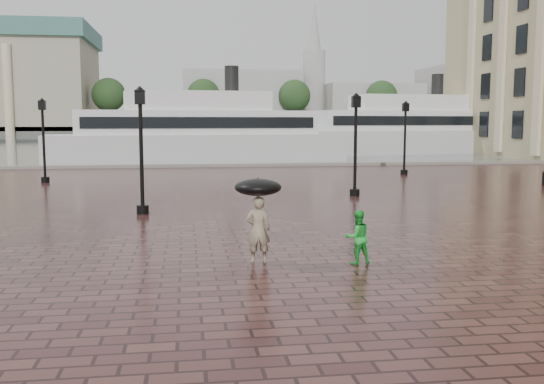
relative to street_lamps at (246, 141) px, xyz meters
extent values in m
plane|color=#321817|center=(1.50, -17.50, -2.33)|extent=(300.00, 300.00, 0.00)
plane|color=#455054|center=(1.50, 74.50, -2.33)|extent=(240.00, 240.00, 0.00)
cube|color=slate|center=(1.50, 14.50, -2.33)|extent=(80.00, 0.60, 0.30)
cube|color=#4C4C47|center=(1.50, 142.50, -1.33)|extent=(300.00, 60.00, 2.00)
cube|color=#A09E98|center=(11.50, 132.50, 6.67)|extent=(30.00, 22.00, 14.00)
cube|color=#A09E98|center=(46.50, 132.50, 5.17)|extent=(25.00, 22.00, 11.00)
cube|color=#A09E98|center=(81.50, 132.50, 7.67)|extent=(35.00, 22.00, 16.00)
cylinder|color=#A09E98|center=(31.50, 132.50, 9.67)|extent=(6.00, 6.00, 20.00)
cone|color=#A09E98|center=(31.50, 132.50, 23.67)|extent=(5.00, 5.00, 18.00)
cylinder|color=#2D2119|center=(-43.50, 120.50, 1.67)|extent=(1.00, 1.00, 8.00)
sphere|color=#1D3819|center=(-43.50, 120.50, 7.17)|extent=(8.00, 8.00, 8.00)
cylinder|color=#2D2119|center=(-21.00, 120.50, 1.67)|extent=(1.00, 1.00, 8.00)
sphere|color=#1D3819|center=(-21.00, 120.50, 7.17)|extent=(8.00, 8.00, 8.00)
cylinder|color=#2D2119|center=(1.50, 120.50, 1.67)|extent=(1.00, 1.00, 8.00)
sphere|color=#1D3819|center=(1.50, 120.50, 7.17)|extent=(8.00, 8.00, 8.00)
cylinder|color=#2D2119|center=(24.00, 120.50, 1.67)|extent=(1.00, 1.00, 8.00)
sphere|color=#1D3819|center=(24.00, 120.50, 7.17)|extent=(8.00, 8.00, 8.00)
cylinder|color=#2D2119|center=(46.50, 120.50, 1.67)|extent=(1.00, 1.00, 8.00)
sphere|color=#1D3819|center=(46.50, 120.50, 7.17)|extent=(8.00, 8.00, 8.00)
cylinder|color=#2D2119|center=(69.00, 120.50, 1.67)|extent=(1.00, 1.00, 8.00)
sphere|color=#1D3819|center=(69.00, 120.50, 7.17)|extent=(8.00, 8.00, 8.00)
cylinder|color=black|center=(15.50, -0.50, -2.03)|extent=(0.20, 0.20, 0.60)
sphere|color=black|center=(15.50, -0.50, -1.71)|extent=(0.22, 0.22, 0.22)
cylinder|color=black|center=(-4.50, -7.50, -2.18)|extent=(0.44, 0.44, 0.30)
cylinder|color=black|center=(-4.50, -7.50, -0.33)|extent=(0.14, 0.14, 4.00)
cube|color=black|center=(-4.50, -7.50, 1.82)|extent=(0.35, 0.35, 0.50)
sphere|color=beige|center=(-4.50, -7.50, 1.82)|extent=(0.28, 0.28, 0.28)
cylinder|color=black|center=(4.50, -3.50, -2.18)|extent=(0.44, 0.44, 0.30)
cylinder|color=black|center=(4.50, -3.50, -0.33)|extent=(0.14, 0.14, 4.00)
cube|color=black|center=(4.50, -3.50, 1.82)|extent=(0.35, 0.35, 0.50)
sphere|color=beige|center=(4.50, -3.50, 1.82)|extent=(0.28, 0.28, 0.28)
cylinder|color=black|center=(-10.50, 4.50, -2.18)|extent=(0.44, 0.44, 0.30)
cylinder|color=black|center=(-10.50, 4.50, -0.33)|extent=(0.14, 0.14, 4.00)
cube|color=black|center=(-10.50, 4.50, 1.82)|extent=(0.35, 0.35, 0.50)
sphere|color=beige|center=(-10.50, 4.50, 1.82)|extent=(0.28, 0.28, 0.28)
cylinder|color=black|center=(10.50, 6.50, -2.18)|extent=(0.44, 0.44, 0.30)
cylinder|color=black|center=(10.50, 6.50, -0.33)|extent=(0.14, 0.14, 4.00)
cube|color=black|center=(10.50, 6.50, 1.82)|extent=(0.35, 0.35, 0.50)
sphere|color=beige|center=(10.50, 6.50, 1.82)|extent=(0.28, 0.28, 0.28)
imported|color=gray|center=(-1.27, -15.63, -1.53)|extent=(0.60, 0.41, 1.58)
imported|color=green|center=(1.00, -16.07, -1.69)|extent=(0.69, 0.57, 1.26)
cube|color=#BDBDBD|center=(-1.99, 19.50, -1.20)|extent=(23.99, 8.59, 2.25)
cube|color=silver|center=(-1.99, 19.50, 0.87)|extent=(19.24, 7.25, 1.88)
cube|color=silver|center=(-1.99, 19.50, 2.56)|extent=(11.72, 5.73, 1.50)
cylinder|color=black|center=(0.81, 19.86, 4.25)|extent=(1.13, 1.13, 2.25)
cube|color=black|center=(-1.67, 17.03, 0.87)|extent=(17.70, 2.38, 0.84)
cube|color=black|center=(-2.30, 21.97, 0.87)|extent=(17.70, 2.38, 0.84)
cube|color=#BDBDBD|center=(19.71, 29.83, -1.15)|extent=(25.12, 8.87, 2.36)
cube|color=silver|center=(19.71, 29.83, 1.02)|extent=(20.15, 7.49, 1.97)
cube|color=silver|center=(19.71, 29.83, 2.79)|extent=(12.27, 5.94, 1.57)
cylinder|color=black|center=(22.64, 30.19, 4.56)|extent=(1.18, 1.18, 2.36)
cube|color=black|center=(20.03, 27.24, 1.02)|extent=(18.55, 2.39, 0.89)
cube|color=black|center=(19.39, 32.42, 1.02)|extent=(18.55, 2.39, 0.89)
cylinder|color=black|center=(-1.27, -15.63, -0.98)|extent=(0.02, 0.02, 0.95)
ellipsoid|color=black|center=(-1.27, -15.63, -0.54)|extent=(1.10, 1.10, 0.39)
camera|label=1|loc=(-2.91, -29.51, 1.00)|focal=40.00mm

